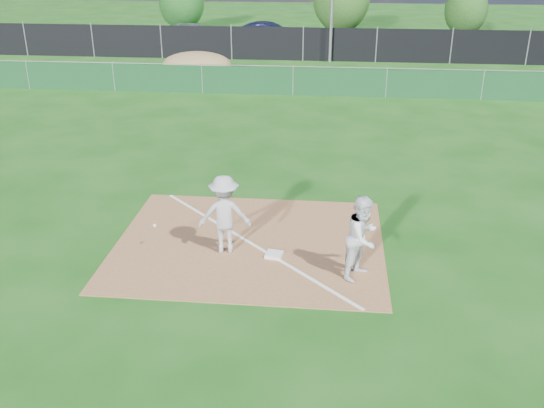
{
  "coord_description": "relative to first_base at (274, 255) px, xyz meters",
  "views": [
    {
      "loc": [
        1.73,
        -11.06,
        6.39
      ],
      "look_at": [
        0.51,
        1.0,
        1.0
      ],
      "focal_mm": 40.0,
      "sensor_mm": 36.0,
      "label": 1
    }
  ],
  "objects": [
    {
      "name": "car_left",
      "position": [
        -7.53,
        26.27,
        0.72
      ],
      "size": [
        4.79,
        2.75,
        1.54
      ],
      "primitive_type": "imported",
      "rotation": [
        0.0,
        0.0,
        1.79
      ],
      "color": "#B9BCC2",
      "rests_on": "parking_lot"
    },
    {
      "name": "foul_line",
      "position": [
        -0.61,
        0.57,
        -0.03
      ],
      "size": [
        5.01,
        5.01,
        0.01
      ],
      "primitive_type": "cube",
      "rotation": [
        0.0,
        0.0,
        0.79
      ],
      "color": "white",
      "rests_on": "infield_dirt"
    },
    {
      "name": "infield_dirt",
      "position": [
        -0.61,
        0.57,
        -0.05
      ],
      "size": [
        6.0,
        5.0,
        0.02
      ],
      "primitive_type": "cube",
      "color": "brown",
      "rests_on": "ground"
    },
    {
      "name": "ground",
      "position": [
        -0.61,
        9.57,
        -0.06
      ],
      "size": [
        90.0,
        90.0,
        0.0
      ],
      "primitive_type": "plane",
      "color": "#144A0F",
      "rests_on": "ground"
    },
    {
      "name": "tree_left",
      "position": [
        -9.91,
        33.05,
        1.91
      ],
      "size": [
        3.22,
        3.22,
        3.81
      ],
      "color": "#382316",
      "rests_on": "ground"
    },
    {
      "name": "green_fence",
      "position": [
        -0.61,
        14.57,
        0.54
      ],
      "size": [
        44.0,
        0.05,
        1.2
      ],
      "primitive_type": "cube",
      "color": "#0F391B",
      "rests_on": "ground"
    },
    {
      "name": "runner",
      "position": [
        1.84,
        -0.61,
        0.82
      ],
      "size": [
        1.02,
        1.08,
        1.76
      ],
      "primitive_type": "imported",
      "rotation": [
        0.0,
        0.0,
        1.01
      ],
      "color": "silver",
      "rests_on": "ground"
    },
    {
      "name": "first_base",
      "position": [
        0.0,
        0.0,
        0.0
      ],
      "size": [
        0.4,
        0.4,
        0.07
      ],
      "primitive_type": "cube",
      "rotation": [
        0.0,
        0.0,
        -0.17
      ],
      "color": "white",
      "rests_on": "infield_dirt"
    },
    {
      "name": "black_fence",
      "position": [
        -0.61,
        22.57,
        0.84
      ],
      "size": [
        46.0,
        0.04,
        1.8
      ],
      "primitive_type": "cube",
      "color": "black",
      "rests_on": "ground"
    },
    {
      "name": "car_right",
      "position": [
        5.44,
        26.64,
        0.55
      ],
      "size": [
        4.19,
        1.79,
        1.2
      ],
      "primitive_type": "imported",
      "rotation": [
        0.0,
        0.0,
        1.55
      ],
      "color": "black",
      "rests_on": "parking_lot"
    },
    {
      "name": "dirt_mound",
      "position": [
        -5.61,
        18.07,
        0.53
      ],
      "size": [
        3.38,
        2.6,
        1.17
      ],
      "primitive_type": "ellipsoid",
      "color": "olive",
      "rests_on": "ground"
    },
    {
      "name": "tree_right",
      "position": [
        9.91,
        32.56,
        1.69
      ],
      "size": [
        2.86,
        2.86,
        3.39
      ],
      "color": "#382316",
      "rests_on": "ground"
    },
    {
      "name": "parking_lot",
      "position": [
        -0.61,
        27.57,
        -0.05
      ],
      "size": [
        46.0,
        9.0,
        0.01
      ],
      "primitive_type": "cube",
      "color": "black",
      "rests_on": "ground"
    },
    {
      "name": "car_mid",
      "position": [
        -2.92,
        26.12,
        0.73
      ],
      "size": [
        4.88,
        2.24,
        1.55
      ],
      "primitive_type": "imported",
      "rotation": [
        0.0,
        0.0,
        1.44
      ],
      "color": "black",
      "rests_on": "parking_lot"
    },
    {
      "name": "play_at_first",
      "position": [
        -1.09,
        0.16,
        0.84
      ],
      "size": [
        2.17,
        0.82,
        1.76
      ],
      "color": "#B4B4B7",
      "rests_on": "infield_dirt"
    }
  ]
}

